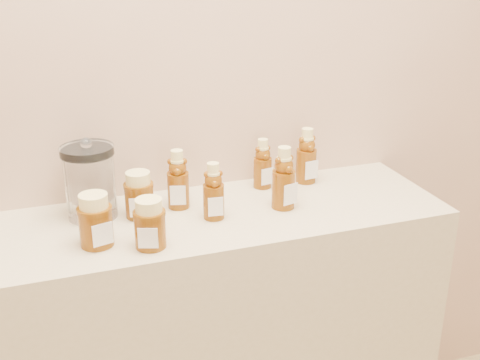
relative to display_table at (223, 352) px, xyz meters
name	(u,v)px	position (x,y,z in m)	size (l,w,h in m)	color
wall_back	(197,29)	(0.00, 0.20, 0.90)	(3.50, 0.02, 2.70)	tan
display_table	(223,352)	(0.00, 0.00, 0.00)	(1.20, 0.40, 0.90)	#BDB18A
bear_bottle_back_left	(178,175)	(-0.10, 0.08, 0.54)	(0.06, 0.06, 0.18)	#5E2E07
bear_bottle_back_mid	(263,160)	(0.17, 0.13, 0.53)	(0.06, 0.06, 0.16)	#5E2E07
bear_bottle_back_right	(307,152)	(0.30, 0.13, 0.54)	(0.06, 0.06, 0.19)	#5E2E07
bear_bottle_front_left	(213,187)	(-0.03, -0.02, 0.54)	(0.06, 0.06, 0.17)	#5E2E07
bear_bottle_front_right	(284,174)	(0.17, -0.02, 0.55)	(0.07, 0.07, 0.19)	#5E2E07
honey_jar_left	(95,220)	(-0.33, -0.07, 0.51)	(0.08, 0.08, 0.13)	#5E2E07
honey_jar_back	(139,195)	(-0.21, 0.05, 0.51)	(0.08, 0.08, 0.12)	#5E2E07
honey_jar_front	(150,223)	(-0.21, -0.12, 0.51)	(0.08, 0.08, 0.12)	#5E2E07
glass_canister	(90,179)	(-0.32, 0.09, 0.55)	(0.14, 0.14, 0.21)	white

